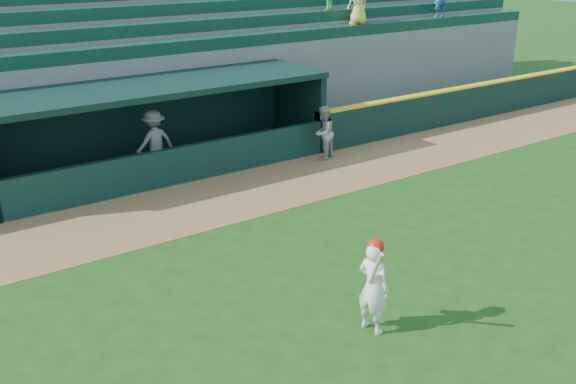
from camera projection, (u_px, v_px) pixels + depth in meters
name	position (u px, v px, depth m)	size (l,w,h in m)	color
ground	(337.00, 282.00, 12.00)	(120.00, 120.00, 0.00)	#194110
warning_track	(212.00, 201.00, 15.76)	(40.00, 3.00, 0.01)	olive
field_wall_right	(487.00, 100.00, 23.31)	(15.50, 0.30, 1.20)	black
wall_stripe_right	(489.00, 83.00, 23.08)	(15.50, 0.32, 0.06)	yellow
dugout_player_front	(323.00, 133.00, 18.58)	(0.77, 0.60, 1.58)	#A0A09B
dugout_player_inside	(154.00, 142.00, 17.44)	(1.14, 0.66, 1.77)	#A1A19C
dugout	(156.00, 121.00, 17.64)	(9.40, 2.80, 2.46)	slate
stands	(96.00, 60.00, 20.78)	(34.50, 6.25, 7.40)	slate
batter_at_plate	(373.00, 285.00, 10.23)	(0.55, 0.78, 1.66)	white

